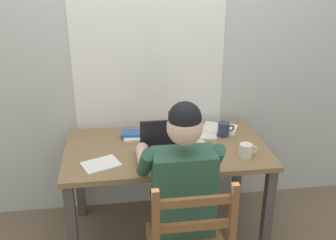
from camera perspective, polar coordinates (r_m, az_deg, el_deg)
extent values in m
plane|color=brown|center=(3.14, -0.26, -15.67)|extent=(8.00, 8.00, 0.00)
cube|color=beige|center=(2.98, -1.52, 10.17)|extent=(6.00, 0.04, 2.60)
cube|color=white|center=(2.98, -2.69, 7.70)|extent=(1.11, 0.01, 1.01)
cube|color=beige|center=(3.15, -2.51, -1.52)|extent=(1.17, 0.06, 0.04)
cube|color=olive|center=(2.75, -0.28, -4.15)|extent=(1.37, 0.76, 0.03)
cube|color=#4C4742|center=(2.67, -13.34, -15.08)|extent=(0.06, 0.06, 0.69)
cube|color=#4C4742|center=(2.82, 13.88, -12.80)|extent=(0.06, 0.06, 0.69)
cube|color=#4C4742|center=(3.21, -12.46, -7.85)|extent=(0.06, 0.06, 0.69)
cube|color=#4C4742|center=(3.34, 9.85, -6.35)|extent=(0.06, 0.06, 0.69)
cube|color=#2D5642|center=(2.27, 2.21, -10.18)|extent=(0.34, 0.20, 0.50)
sphere|color=#DBB293|center=(2.08, 2.38, -1.05)|extent=(0.19, 0.19, 0.19)
sphere|color=black|center=(2.06, 2.40, 0.28)|extent=(0.17, 0.17, 0.17)
cube|color=black|center=(2.14, 1.99, 0.69)|extent=(0.13, 0.10, 0.01)
cylinder|color=#38383D|center=(2.56, -0.70, -12.58)|extent=(0.13, 0.40, 0.13)
cylinder|color=#38383D|center=(2.59, 3.34, -12.23)|extent=(0.13, 0.40, 0.13)
cylinder|color=#38383D|center=(2.86, -1.21, -14.09)|extent=(0.10, 0.10, 0.47)
cylinder|color=#38383D|center=(2.89, 2.44, -13.78)|extent=(0.10, 0.10, 0.47)
cylinder|color=#2D5642|center=(2.25, -3.19, -6.09)|extent=(0.10, 0.25, 0.25)
cylinder|color=#DBB293|center=(2.50, -3.61, -5.52)|extent=(0.07, 0.28, 0.07)
sphere|color=#DBB293|center=(2.62, -3.65, -4.05)|extent=(0.08, 0.08, 0.08)
cylinder|color=#2D5642|center=(2.31, 6.79, -5.38)|extent=(0.10, 0.25, 0.25)
cylinder|color=#DBB293|center=(2.55, 5.41, -4.90)|extent=(0.07, 0.28, 0.07)
sphere|color=#DBB293|center=(2.67, 4.52, -3.52)|extent=(0.08, 0.08, 0.08)
cube|color=brown|center=(2.07, 9.12, -14.55)|extent=(0.04, 0.04, 0.48)
cube|color=brown|center=(2.01, -1.73, -15.66)|extent=(0.04, 0.04, 0.48)
cube|color=brown|center=(2.02, 3.81, -14.71)|extent=(0.36, 0.02, 0.04)
cube|color=brown|center=(1.94, 3.92, -11.44)|extent=(0.36, 0.02, 0.04)
cube|color=#232328|center=(2.58, 0.00, -5.56)|extent=(0.33, 0.23, 0.02)
cube|color=#38383D|center=(2.57, 0.00, -5.38)|extent=(0.29, 0.17, 0.00)
cube|color=#232328|center=(2.65, -0.43, -1.92)|extent=(0.33, 0.07, 0.22)
cube|color=#4C515B|center=(2.65, -0.43, -1.92)|extent=(0.29, 0.05, 0.18)
ellipsoid|color=black|center=(2.60, 6.13, -5.18)|extent=(0.06, 0.10, 0.03)
cylinder|color=silver|center=(2.65, 10.92, -4.27)|extent=(0.08, 0.08, 0.09)
torus|color=silver|center=(2.66, 12.02, -4.10)|extent=(0.05, 0.01, 0.05)
cylinder|color=#2D384C|center=(2.91, 7.86, -1.30)|extent=(0.08, 0.08, 0.10)
torus|color=#2D384C|center=(2.93, 8.87, -1.15)|extent=(0.05, 0.01, 0.05)
cube|color=white|center=(2.88, -4.48, -2.36)|extent=(0.19, 0.16, 0.02)
cube|color=#2D5B9E|center=(2.89, -4.71, -1.88)|extent=(0.20, 0.13, 0.02)
cube|color=silver|center=(2.92, 4.56, -2.01)|extent=(0.27, 0.21, 0.01)
cube|color=white|center=(2.56, -9.48, -6.21)|extent=(0.27, 0.23, 0.01)
cube|color=silver|center=(3.02, 7.28, -1.23)|extent=(0.30, 0.28, 0.02)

